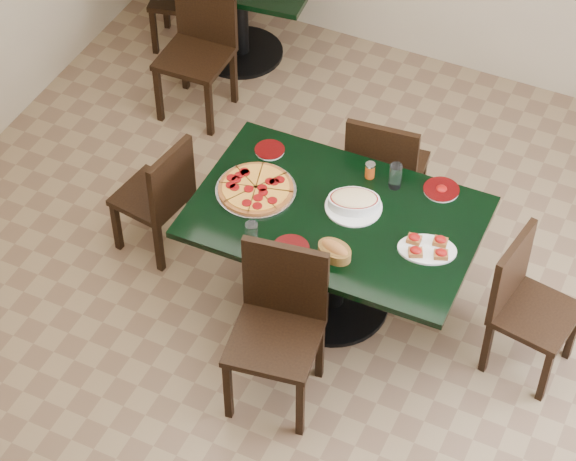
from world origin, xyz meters
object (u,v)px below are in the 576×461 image
at_px(main_table, 335,237).
at_px(bread_basket, 335,251).
at_px(chair_far, 384,169).
at_px(chair_left, 160,194).
at_px(pepperoni_pizza, 256,189).
at_px(bruschetta_platter, 427,248).
at_px(back_chair_near, 200,41).
at_px(chair_right, 524,300).
at_px(lasagna_casserole, 354,202).
at_px(chair_near, 279,318).

xyz_separation_m(main_table, bread_basket, (0.12, -0.28, 0.22)).
xyz_separation_m(main_table, chair_far, (0.02, 0.69, -0.05)).
bearing_deg(chair_left, pepperoni_pizza, 97.46).
bearing_deg(pepperoni_pizza, chair_left, 179.45).
bearing_deg(bread_basket, bruschetta_platter, 42.89).
height_order(chair_far, bread_basket, chair_far).
bearing_deg(back_chair_near, chair_right, -26.89).
relative_size(main_table, chair_far, 1.70).
distance_m(pepperoni_pizza, lasagna_casserole, 0.56).
bearing_deg(bruschetta_platter, main_table, 159.61).
xyz_separation_m(main_table, chair_left, (-1.12, -0.01, -0.11)).
bearing_deg(lasagna_casserole, chair_near, -118.55).
bearing_deg(main_table, chair_left, 179.86).
xyz_separation_m(back_chair_near, bread_basket, (1.69, -1.61, 0.25)).
bearing_deg(chair_far, back_chair_near, -27.67).
distance_m(chair_left, pepperoni_pizza, 0.71).
height_order(chair_near, bruschetta_platter, chair_near).
height_order(chair_near, pepperoni_pizza, chair_near).
bearing_deg(chair_right, bread_basket, 119.64).
height_order(main_table, lasagna_casserole, lasagna_casserole).
distance_m(chair_far, chair_near, 1.34).
bearing_deg(back_chair_near, chair_near, -53.79).
distance_m(main_table, bread_basket, 0.38).
bearing_deg(bread_basket, back_chair_near, 149.74).
relative_size(chair_right, back_chair_near, 0.92).
relative_size(chair_far, pepperoni_pizza, 2.05).
xyz_separation_m(chair_left, bruschetta_platter, (1.66, -0.03, 0.31)).
bearing_deg(bruschetta_platter, chair_far, 109.42).
bearing_deg(chair_right, pepperoni_pizza, 102.72).
height_order(chair_near, chair_left, chair_near).
xyz_separation_m(chair_near, chair_left, (-1.08, 0.63, -0.10)).
height_order(chair_far, lasagna_casserole, chair_far).
distance_m(lasagna_casserole, bread_basket, 0.38).
relative_size(chair_left, pepperoni_pizza, 1.82).
bearing_deg(chair_near, lasagna_casserole, 73.09).
xyz_separation_m(back_chair_near, pepperoni_pizza, (1.09, -1.34, 0.23)).
height_order(back_chair_near, bread_basket, back_chair_near).
xyz_separation_m(chair_far, lasagna_casserole, (0.04, -0.60, 0.28)).
xyz_separation_m(main_table, bruschetta_platter, (0.54, -0.04, 0.21)).
bearing_deg(chair_left, chair_near, 67.84).
bearing_deg(main_table, lasagna_casserole, 52.99).
bearing_deg(pepperoni_pizza, bread_basket, -23.96).
bearing_deg(pepperoni_pizza, chair_far, 54.98).
height_order(pepperoni_pizza, bread_basket, bread_basket).
xyz_separation_m(chair_near, bruschetta_platter, (0.58, 0.60, 0.22)).
height_order(chair_left, pepperoni_pizza, chair_left).
distance_m(chair_left, bread_basket, 1.31).
bearing_deg(chair_far, bread_basket, 89.34).
bearing_deg(chair_right, chair_far, 69.02).
xyz_separation_m(chair_near, chair_right, (1.12, 0.72, -0.06)).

